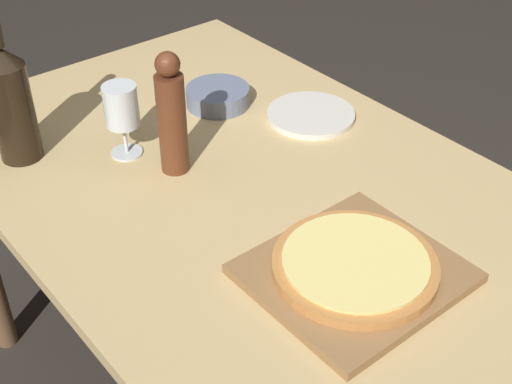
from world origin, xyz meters
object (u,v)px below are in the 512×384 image
pizza (355,264)px  small_bowl (218,96)px  wine_glass (121,108)px  wine_bottle (11,102)px  pepper_mill (172,116)px

pizza → small_bowl: 0.65m
wine_glass → pizza: bearing=-80.1°
wine_glass → small_bowl: size_ratio=1.07×
wine_glass → wine_bottle: bearing=143.4°
wine_bottle → small_bowl: (0.46, -0.08, -0.11)m
pizza → wine_glass: 0.59m
pizza → wine_glass: size_ratio=1.75×
wine_bottle → small_bowl: bearing=-10.4°
small_bowl → wine_bottle: bearing=169.6°
pepper_mill → small_bowl: size_ratio=1.75×
wine_bottle → pepper_mill: size_ratio=1.22×
wine_bottle → wine_glass: bearing=-36.6°
wine_bottle → wine_glass: wine_bottle is taller
pizza → wine_glass: wine_glass is taller
pepper_mill → wine_glass: bearing=113.4°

